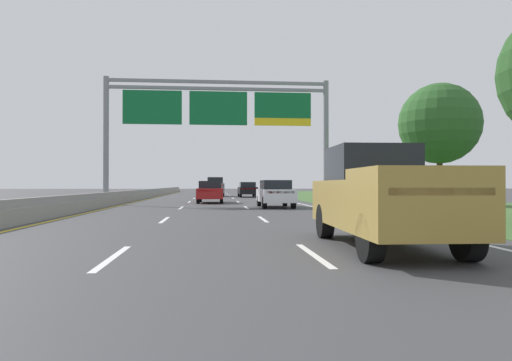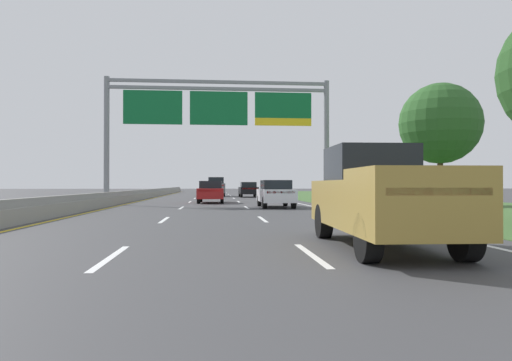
% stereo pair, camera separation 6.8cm
% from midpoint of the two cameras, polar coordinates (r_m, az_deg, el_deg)
% --- Properties ---
extents(ground_plane, '(220.00, 220.00, 0.00)m').
position_cam_midpoint_polar(ground_plane, '(33.18, -5.24, -2.77)').
color(ground_plane, '#3D3D3F').
extents(lane_striping, '(11.96, 106.00, 0.01)m').
position_cam_midpoint_polar(lane_striping, '(32.72, -5.24, -2.80)').
color(lane_striping, white).
rests_on(lane_striping, ground).
extents(grass_verge_right, '(14.00, 110.00, 0.02)m').
position_cam_midpoint_polar(grass_verge_right, '(35.99, 17.59, -2.56)').
color(grass_verge_right, '#3D602D').
rests_on(grass_verge_right, ground).
extents(median_barrier_concrete, '(0.60, 110.00, 0.85)m').
position_cam_midpoint_polar(median_barrier_concrete, '(33.82, -16.50, -2.11)').
color(median_barrier_concrete, gray).
rests_on(median_barrier_concrete, ground).
extents(overhead_sign_gantry, '(15.06, 0.42, 8.43)m').
position_cam_midpoint_polar(overhead_sign_gantry, '(31.55, -4.68, 8.08)').
color(overhead_sign_gantry, gray).
rests_on(overhead_sign_gantry, ground).
extents(pickup_truck_gold, '(2.16, 5.46, 2.20)m').
position_cam_midpoint_polar(pickup_truck_gold, '(10.20, 15.01, -1.90)').
color(pickup_truck_gold, '#A38438').
rests_on(pickup_truck_gold, ground).
extents(car_white_right_lane_sedan, '(1.83, 4.40, 1.57)m').
position_cam_midpoint_polar(car_white_right_lane_sedan, '(27.01, 2.31, -1.56)').
color(car_white_right_lane_sedan, silver).
rests_on(car_white_right_lane_sedan, ground).
extents(car_red_centre_lane_sedan, '(1.91, 4.44, 1.57)m').
position_cam_midpoint_polar(car_red_centre_lane_sedan, '(33.68, -5.65, -1.35)').
color(car_red_centre_lane_sedan, maroon).
rests_on(car_red_centre_lane_sedan, ground).
extents(car_black_right_lane_sedan, '(1.85, 4.41, 1.57)m').
position_cam_midpoint_polar(car_black_right_lane_sedan, '(48.87, -1.10, -1.08)').
color(car_black_right_lane_sedan, black).
rests_on(car_black_right_lane_sedan, ground).
extents(car_grey_centre_lane_suv, '(2.03, 4.75, 2.11)m').
position_cam_midpoint_polar(car_grey_centre_lane_suv, '(51.92, -5.10, -0.73)').
color(car_grey_centre_lane_suv, slate).
rests_on(car_grey_centre_lane_suv, ground).
extents(roadside_tree_mid, '(5.15, 5.15, 7.81)m').
position_cam_midpoint_polar(roadside_tree_mid, '(32.31, 21.46, 6.48)').
color(roadside_tree_mid, '#4C3823').
rests_on(roadside_tree_mid, ground).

